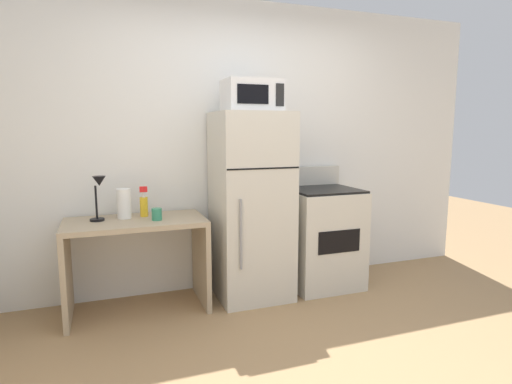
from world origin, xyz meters
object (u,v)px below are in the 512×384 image
object	(u,v)px
paper_towel_roll	(124,204)
coffee_mug	(157,214)
desk_lamp	(99,191)
microwave	(252,96)
spray_bottle	(144,205)
oven_range	(322,237)
desk	(136,248)
refrigerator	(251,206)

from	to	relation	value
paper_towel_roll	coffee_mug	bearing A→B (deg)	-34.46
desk_lamp	microwave	world-z (taller)	microwave
desk_lamp	spray_bottle	distance (m)	0.37
spray_bottle	oven_range	xyz separation A→B (m)	(1.59, -0.12, -0.38)
desk	paper_towel_roll	distance (m)	0.37
desk	microwave	distance (m)	1.56
spray_bottle	coffee_mug	bearing A→B (deg)	-66.38
refrigerator	oven_range	size ratio (longest dim) A/B	1.46
coffee_mug	microwave	size ratio (longest dim) A/B	0.21
desk	desk_lamp	bearing A→B (deg)	170.06
paper_towel_roll	spray_bottle	size ratio (longest dim) A/B	0.96
paper_towel_roll	coffee_mug	distance (m)	0.30
paper_towel_roll	spray_bottle	distance (m)	0.16
paper_towel_roll	microwave	distance (m)	1.36
paper_towel_roll	refrigerator	size ratio (longest dim) A/B	0.15
desk	coffee_mug	world-z (taller)	coffee_mug
coffee_mug	spray_bottle	size ratio (longest dim) A/B	0.38
desk	desk_lamp	size ratio (longest dim) A/B	3.08
desk_lamp	oven_range	bearing A→B (deg)	-1.64
desk_lamp	paper_towel_roll	bearing A→B (deg)	12.96
spray_bottle	desk	bearing A→B (deg)	-126.30
microwave	oven_range	distance (m)	1.45
paper_towel_roll	desk_lamp	bearing A→B (deg)	-167.04
desk	desk_lamp	world-z (taller)	desk_lamp
desk_lamp	paper_towel_roll	distance (m)	0.22
paper_towel_roll	microwave	size ratio (longest dim) A/B	0.52
paper_towel_roll	oven_range	bearing A→B (deg)	-3.20
paper_towel_roll	spray_bottle	world-z (taller)	spray_bottle
spray_bottle	refrigerator	size ratio (longest dim) A/B	0.16
desk_lamp	oven_range	distance (m)	2.01
oven_range	desk	bearing A→B (deg)	179.67
desk_lamp	paper_towel_roll	size ratio (longest dim) A/B	1.47
coffee_mug	spray_bottle	distance (m)	0.21
refrigerator	spray_bottle	bearing A→B (deg)	171.86
microwave	oven_range	xyz separation A→B (m)	(0.71, 0.03, -1.27)
desk_lamp	spray_bottle	xyz separation A→B (m)	(0.34, 0.06, -0.14)
desk_lamp	oven_range	xyz separation A→B (m)	(1.94, -0.06, -0.52)
coffee_mug	spray_bottle	world-z (taller)	spray_bottle
microwave	paper_towel_roll	bearing A→B (deg)	173.06
oven_range	spray_bottle	bearing A→B (deg)	175.74
refrigerator	microwave	size ratio (longest dim) A/B	3.49
spray_bottle	refrigerator	xyz separation A→B (m)	(0.89, -0.13, -0.05)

